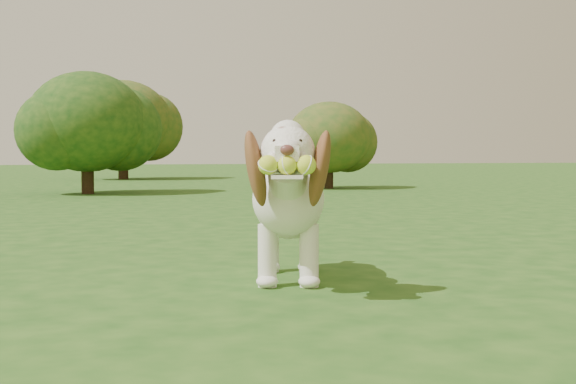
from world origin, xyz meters
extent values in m
plane|color=#1E4914|center=(0.00, 0.00, 0.00)|extent=(80.00, 80.00, 0.00)
ellipsoid|color=white|center=(0.40, -0.32, 0.36)|extent=(0.49, 0.69, 0.33)
ellipsoid|color=white|center=(0.33, -0.55, 0.40)|extent=(0.40, 0.40, 0.32)
ellipsoid|color=white|center=(0.46, -0.11, 0.35)|extent=(0.37, 0.37, 0.29)
cylinder|color=white|center=(0.30, -0.66, 0.48)|extent=(0.24, 0.29, 0.25)
sphere|color=white|center=(0.26, -0.78, 0.61)|extent=(0.28, 0.28, 0.23)
sphere|color=white|center=(0.26, -0.76, 0.67)|extent=(0.19, 0.19, 0.15)
cube|color=white|center=(0.22, -0.90, 0.60)|extent=(0.13, 0.16, 0.06)
ellipsoid|color=#592D28|center=(0.20, -0.97, 0.62)|extent=(0.06, 0.05, 0.04)
cube|color=white|center=(0.22, -0.92, 0.51)|extent=(0.16, 0.17, 0.02)
ellipsoid|color=brown|center=(0.13, -0.73, 0.54)|extent=(0.18, 0.21, 0.35)
ellipsoid|color=brown|center=(0.39, -0.81, 0.54)|extent=(0.16, 0.24, 0.35)
cylinder|color=white|center=(0.50, 0.02, 0.39)|extent=(0.10, 0.17, 0.13)
cylinder|color=white|center=(0.25, -0.50, 0.14)|extent=(0.11, 0.11, 0.29)
cylinder|color=white|center=(0.43, -0.56, 0.14)|extent=(0.11, 0.11, 0.29)
cylinder|color=white|center=(0.37, -0.10, 0.14)|extent=(0.11, 0.11, 0.29)
cylinder|color=white|center=(0.55, -0.16, 0.14)|extent=(0.11, 0.11, 0.29)
sphere|color=#BDEC42|center=(0.14, -0.93, 0.56)|extent=(0.10, 0.10, 0.08)
sphere|color=#BDEC42|center=(0.21, -0.95, 0.56)|extent=(0.10, 0.10, 0.08)
sphere|color=#BDEC42|center=(0.28, -0.98, 0.56)|extent=(0.10, 0.10, 0.08)
cylinder|color=#382314|center=(3.68, 8.30, 0.24)|extent=(0.15, 0.15, 0.49)
ellipsoid|color=#133D12|center=(3.68, 8.30, 0.90)|extent=(1.47, 1.47, 1.25)
cylinder|color=#382314|center=(-0.41, 7.74, 0.30)|extent=(0.19, 0.19, 0.60)
ellipsoid|color=#133D12|center=(-0.41, 7.74, 1.09)|extent=(1.79, 1.79, 1.52)
cylinder|color=#382314|center=(0.51, 14.11, 0.38)|extent=(0.24, 0.24, 0.76)
ellipsoid|color=#133D12|center=(0.51, 14.11, 1.40)|extent=(2.29, 2.29, 1.95)
camera|label=1|loc=(-0.58, -3.64, 0.60)|focal=45.00mm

